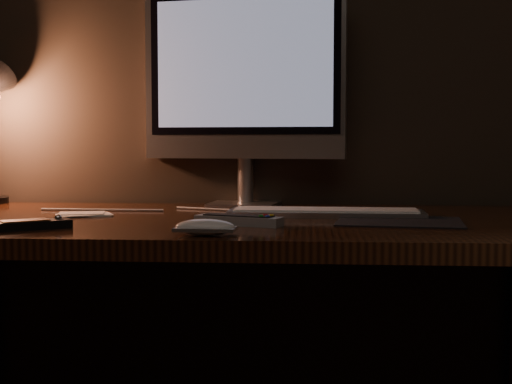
# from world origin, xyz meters

# --- Properties ---
(desk) EXTENTS (1.60, 0.75, 0.75)m
(desk) POSITION_xyz_m (0.00, 1.93, 0.62)
(desk) COLOR #3C1D0D
(desk) RESTS_ON ground
(monitor) EXTENTS (0.56, 0.19, 0.59)m
(monitor) POSITION_xyz_m (-0.00, 2.18, 1.10)
(monitor) COLOR silver
(monitor) RESTS_ON desk
(keyboard) EXTENTS (0.47, 0.15, 0.02)m
(keyboard) POSITION_xyz_m (0.22, 1.92, 0.76)
(keyboard) COLOR silver
(keyboard) RESTS_ON desk
(mousepad) EXTENTS (0.29, 0.25, 0.00)m
(mousepad) POSITION_xyz_m (0.38, 1.80, 0.75)
(mousepad) COLOR black
(mousepad) RESTS_ON desk
(mouse) EXTENTS (0.12, 0.07, 0.02)m
(mouse) POSITION_xyz_m (-0.02, 1.55, 0.76)
(mouse) COLOR white
(mouse) RESTS_ON desk
(media_remote) EXTENTS (0.15, 0.13, 0.03)m
(media_remote) POSITION_xyz_m (-0.38, 1.62, 0.76)
(media_remote) COLOR black
(media_remote) RESTS_ON desk
(tv_remote) EXTENTS (0.19, 0.11, 0.02)m
(tv_remote) POSITION_xyz_m (0.03, 1.72, 0.76)
(tv_remote) COLOR gray
(tv_remote) RESTS_ON desk
(papers) EXTENTS (0.15, 0.12, 0.01)m
(papers) POSITION_xyz_m (-0.36, 1.88, 0.75)
(papers) COLOR white
(papers) RESTS_ON desk
(cable) EXTENTS (0.60, 0.14, 0.01)m
(cable) POSITION_xyz_m (-0.19, 2.00, 0.75)
(cable) COLOR white
(cable) RESTS_ON desk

